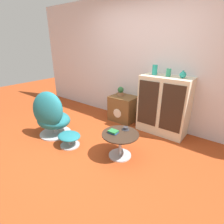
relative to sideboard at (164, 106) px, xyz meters
name	(u,v)px	position (x,y,z in m)	size (l,w,h in m)	color
ground_plane	(91,153)	(-0.60, -1.41, -0.56)	(12.00, 12.00, 0.00)	#9E3D19
wall_back	(145,63)	(-0.60, 0.26, 0.74)	(6.40, 0.06, 2.60)	silver
sideboard	(164,106)	(0.00, 0.00, 0.00)	(0.92, 0.46, 1.12)	beige
tv_console	(123,108)	(-0.93, 0.00, -0.28)	(0.57, 0.47, 0.57)	brown
egg_chair	(51,116)	(-1.60, -1.43, -0.15)	(0.78, 0.74, 0.91)	#B7B7BC
ottoman	(69,137)	(-1.05, -1.48, -0.40)	(0.42, 0.36, 0.23)	#B7B7BC
coffee_table	(120,141)	(-0.19, -1.18, -0.29)	(0.57, 0.57, 0.40)	#B7B7BC
vase_leftmost	(155,70)	(-0.25, 0.00, 0.65)	(0.10, 0.10, 0.18)	teal
vase_inner_left	(168,73)	(0.01, 0.00, 0.63)	(0.09, 0.09, 0.14)	#2D8E6B
vase_inner_right	(183,75)	(0.27, 0.00, 0.62)	(0.11, 0.11, 0.13)	teal
potted_plant	(121,91)	(-1.02, 0.00, 0.11)	(0.13, 0.13, 0.21)	#996B4C
teacup	(126,129)	(-0.19, -1.02, -0.14)	(0.12, 0.12, 0.05)	#2D2D33
book_stack	(113,132)	(-0.29, -1.22, -0.14)	(0.15, 0.13, 0.04)	#1E478C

